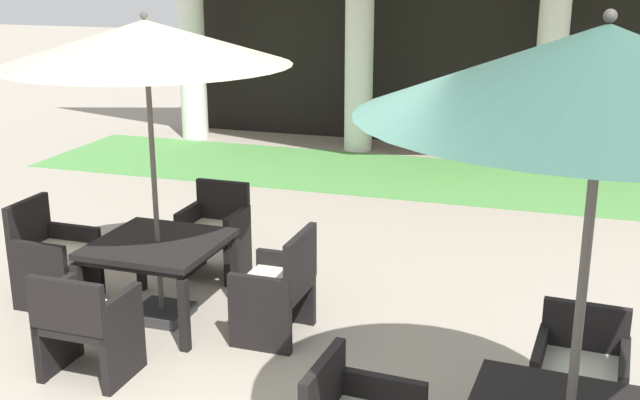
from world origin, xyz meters
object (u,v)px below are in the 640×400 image
(patio_umbrella_near_foreground, at_px, (146,45))
(patio_chair_near_foreground_north, at_px, (215,233))
(patio_table_near_foreground, at_px, (158,250))
(patio_chair_mid_left_north, at_px, (579,380))
(patio_chair_near_foreground_west, at_px, (53,258))
(patio_chair_near_foreground_east, at_px, (278,289))
(patio_umbrella_mid_left, at_px, (604,76))
(patio_chair_near_foreground_south, at_px, (86,325))

(patio_umbrella_near_foreground, height_order, patio_chair_near_foreground_north, patio_umbrella_near_foreground)
(patio_table_near_foreground, height_order, patio_chair_near_foreground_north, patio_chair_near_foreground_north)
(patio_table_near_foreground, relative_size, patio_chair_mid_left_north, 1.26)
(patio_chair_near_foreground_west, relative_size, patio_chair_mid_left_north, 1.13)
(patio_chair_near_foreground_east, relative_size, patio_chair_near_foreground_west, 0.97)
(patio_umbrella_near_foreground, distance_m, patio_chair_near_foreground_west, 2.19)
(patio_umbrella_near_foreground, bearing_deg, patio_chair_near_foreground_west, 179.21)
(patio_umbrella_near_foreground, height_order, patio_chair_near_foreground_east, patio_umbrella_near_foreground)
(patio_chair_near_foreground_north, relative_size, patio_chair_near_foreground_west, 0.96)
(patio_chair_near_foreground_west, relative_size, patio_umbrella_mid_left, 0.34)
(patio_umbrella_near_foreground, relative_size, patio_chair_near_foreground_west, 2.76)
(patio_chair_near_foreground_east, bearing_deg, patio_chair_near_foreground_north, 45.12)
(patio_umbrella_near_foreground, distance_m, patio_chair_near_foreground_east, 2.19)
(patio_table_near_foreground, xyz_separation_m, patio_chair_near_foreground_east, (1.08, -0.01, -0.20))
(patio_chair_near_foreground_south, bearing_deg, patio_table_near_foreground, 90.00)
(patio_umbrella_near_foreground, xyz_separation_m, patio_umbrella_mid_left, (3.34, -1.86, 0.15))
(patio_chair_near_foreground_east, distance_m, patio_umbrella_mid_left, 3.57)
(patio_chair_near_foreground_west, bearing_deg, patio_chair_near_foreground_south, 45.20)
(patio_umbrella_mid_left, bearing_deg, patio_chair_near_foreground_east, 140.76)
(patio_table_near_foreground, relative_size, patio_chair_near_foreground_north, 1.17)
(patio_chair_near_foreground_east, bearing_deg, patio_umbrella_near_foreground, 90.00)
(patio_table_near_foreground, xyz_separation_m, patio_chair_near_foreground_north, (0.01, 1.07, -0.20))
(patio_umbrella_mid_left, distance_m, patio_chair_mid_left_north, 2.34)
(patio_chair_near_foreground_south, relative_size, patio_chair_near_foreground_east, 0.93)
(patio_chair_mid_left_north, bearing_deg, patio_umbrella_mid_left, 90.00)
(patio_umbrella_mid_left, relative_size, patio_chair_mid_left_north, 3.33)
(patio_umbrella_near_foreground, xyz_separation_m, patio_chair_near_foreground_north, (0.01, 1.07, -1.90))
(patio_chair_near_foreground_west, distance_m, patio_umbrella_mid_left, 5.22)
(patio_umbrella_near_foreground, relative_size, patio_chair_mid_left_north, 3.11)
(patio_chair_near_foreground_north, bearing_deg, patio_umbrella_near_foreground, 90.00)
(patio_chair_near_foreground_south, relative_size, patio_chair_near_foreground_north, 0.94)
(patio_chair_near_foreground_north, xyz_separation_m, patio_umbrella_mid_left, (3.33, -2.94, 2.05))
(patio_table_near_foreground, relative_size, patio_umbrella_near_foreground, 0.41)
(patio_chair_near_foreground_west, distance_m, patio_chair_mid_left_north, 4.56)
(patio_chair_near_foreground_west, height_order, patio_umbrella_mid_left, patio_umbrella_mid_left)
(patio_chair_near_foreground_east, height_order, patio_chair_mid_left_north, patio_chair_near_foreground_east)
(patio_chair_mid_left_north, bearing_deg, patio_chair_near_foreground_west, -6.31)
(patio_umbrella_near_foreground, distance_m, patio_chair_near_foreground_south, 2.18)
(patio_chair_near_foreground_east, relative_size, patio_chair_mid_left_north, 1.09)
(patio_umbrella_near_foreground, bearing_deg, patio_chair_mid_left_north, -12.67)
(patio_chair_near_foreground_north, xyz_separation_m, patio_chair_near_foreground_east, (1.06, -1.09, 0.00))
(patio_table_near_foreground, relative_size, patio_umbrella_mid_left, 0.38)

